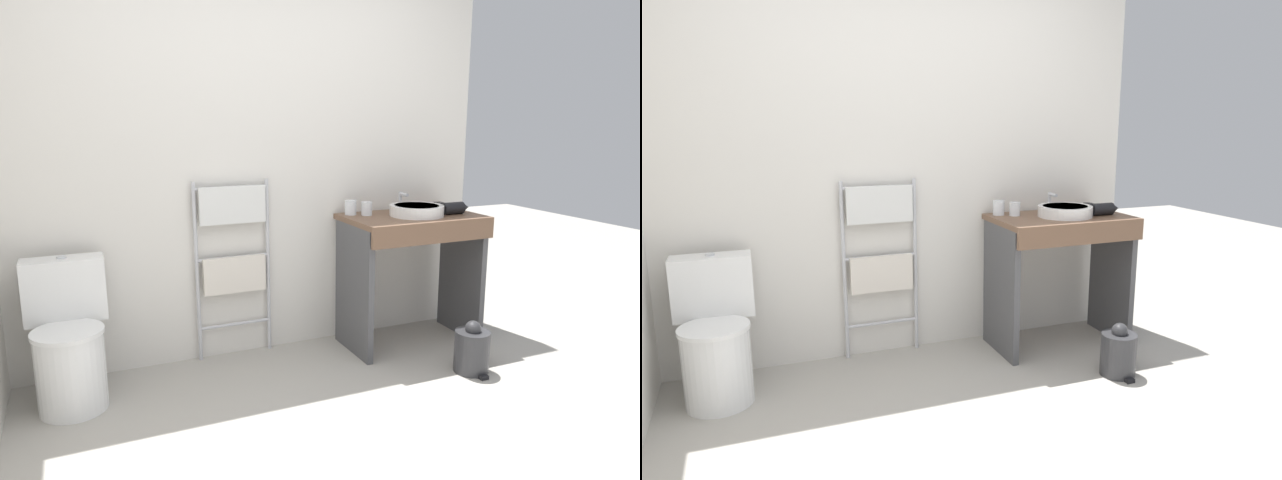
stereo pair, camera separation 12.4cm
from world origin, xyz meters
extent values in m
cube|color=silver|center=(0.00, 1.64, 1.24)|extent=(3.19, 0.12, 2.49)
cylinder|color=white|center=(-1.14, 1.19, 0.21)|extent=(0.35, 0.35, 0.42)
cylinder|color=white|center=(-1.14, 1.19, 0.43)|extent=(0.36, 0.36, 0.02)
cube|color=white|center=(-1.14, 1.43, 0.59)|extent=(0.42, 0.17, 0.35)
cylinder|color=silver|center=(-1.14, 1.43, 0.77)|extent=(0.05, 0.05, 0.01)
cylinder|color=silver|center=(-0.40, 1.55, 0.56)|extent=(0.02, 0.02, 1.13)
cylinder|color=silver|center=(0.06, 1.55, 0.56)|extent=(0.02, 0.02, 1.13)
cylinder|color=silver|center=(-0.17, 1.55, 0.20)|extent=(0.46, 0.02, 0.02)
cylinder|color=silver|center=(-0.17, 1.55, 0.64)|extent=(0.46, 0.02, 0.02)
cylinder|color=silver|center=(-0.17, 1.55, 1.08)|extent=(0.46, 0.02, 0.02)
cube|color=silver|center=(-0.17, 1.52, 0.98)|extent=(0.41, 0.04, 0.23)
cube|color=silver|center=(-0.17, 1.52, 0.54)|extent=(0.39, 0.04, 0.23)
cube|color=brown|center=(0.97, 1.28, 0.86)|extent=(0.88, 0.55, 0.03)
cube|color=brown|center=(0.97, 1.02, 0.79)|extent=(0.88, 0.02, 0.10)
cube|color=#4C4C4F|center=(0.55, 1.28, 0.42)|extent=(0.04, 0.47, 0.84)
cube|color=#4C4C4F|center=(1.39, 1.28, 0.42)|extent=(0.04, 0.47, 0.84)
cylinder|color=white|center=(0.98, 1.26, 0.91)|extent=(0.35, 0.35, 0.07)
cylinder|color=silver|center=(0.98, 1.26, 0.94)|extent=(0.29, 0.29, 0.01)
cylinder|color=silver|center=(0.98, 1.47, 0.94)|extent=(0.02, 0.02, 0.13)
cylinder|color=silver|center=(0.98, 1.42, 1.00)|extent=(0.02, 0.09, 0.02)
cylinder|color=white|center=(0.61, 1.47, 0.92)|extent=(0.08, 0.08, 0.10)
cylinder|color=white|center=(0.69, 1.40, 0.92)|extent=(0.07, 0.07, 0.09)
cylinder|color=black|center=(1.23, 1.21, 0.92)|extent=(0.15, 0.08, 0.08)
cone|color=black|center=(1.34, 1.21, 0.92)|extent=(0.05, 0.07, 0.07)
cube|color=black|center=(1.20, 1.30, 0.92)|extent=(0.05, 0.09, 0.06)
cylinder|color=#333335|center=(1.06, 0.73, 0.13)|extent=(0.21, 0.21, 0.25)
sphere|color=#333335|center=(1.06, 0.73, 0.27)|extent=(0.09, 0.09, 0.09)
cube|color=black|center=(1.06, 0.61, 0.01)|extent=(0.05, 0.04, 0.02)
camera|label=1|loc=(-1.06, -1.84, 1.50)|focal=32.00mm
camera|label=2|loc=(-0.95, -1.89, 1.50)|focal=32.00mm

